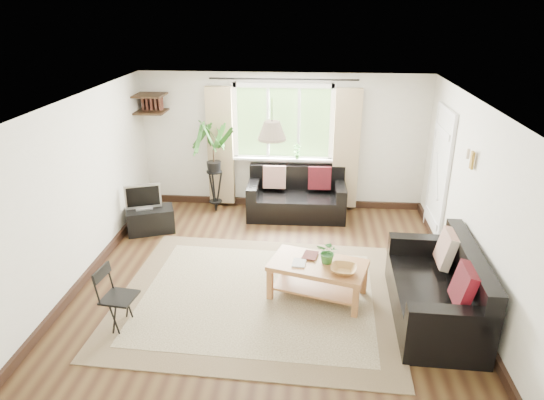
# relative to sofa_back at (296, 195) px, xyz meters

# --- Properties ---
(floor) EXTENTS (5.50, 5.50, 0.00)m
(floor) POSITION_rel_sofa_back_xyz_m (-0.27, -2.27, -0.39)
(floor) COLOR #321C10
(floor) RESTS_ON ground
(ceiling) EXTENTS (5.50, 5.50, 0.00)m
(ceiling) POSITION_rel_sofa_back_xyz_m (-0.27, -2.27, 2.01)
(ceiling) COLOR white
(ceiling) RESTS_ON floor
(wall_back) EXTENTS (5.00, 0.02, 2.40)m
(wall_back) POSITION_rel_sofa_back_xyz_m (-0.27, 0.48, 0.81)
(wall_back) COLOR silver
(wall_back) RESTS_ON floor
(wall_front) EXTENTS (5.00, 0.02, 2.40)m
(wall_front) POSITION_rel_sofa_back_xyz_m (-0.27, -5.02, 0.81)
(wall_front) COLOR silver
(wall_front) RESTS_ON floor
(wall_left) EXTENTS (0.02, 5.50, 2.40)m
(wall_left) POSITION_rel_sofa_back_xyz_m (-2.77, -2.27, 0.81)
(wall_left) COLOR silver
(wall_left) RESTS_ON floor
(wall_right) EXTENTS (0.02, 5.50, 2.40)m
(wall_right) POSITION_rel_sofa_back_xyz_m (2.23, -2.27, 0.81)
(wall_right) COLOR silver
(wall_right) RESTS_ON floor
(rug) EXTENTS (3.61, 3.13, 0.02)m
(rug) POSITION_rel_sofa_back_xyz_m (-0.39, -2.57, -0.38)
(rug) COLOR beige
(rug) RESTS_ON floor
(window) EXTENTS (2.50, 0.16, 2.16)m
(window) POSITION_rel_sofa_back_xyz_m (-0.27, 0.44, 1.16)
(window) COLOR white
(window) RESTS_ON wall_back
(door) EXTENTS (0.06, 0.96, 2.06)m
(door) POSITION_rel_sofa_back_xyz_m (2.20, -0.57, 0.61)
(door) COLOR silver
(door) RESTS_ON wall_right
(corner_shelf) EXTENTS (0.50, 0.50, 0.34)m
(corner_shelf) POSITION_rel_sofa_back_xyz_m (-2.52, 0.23, 1.50)
(corner_shelf) COLOR black
(corner_shelf) RESTS_ON wall_back
(pendant_lamp) EXTENTS (0.36, 0.36, 0.54)m
(pendant_lamp) POSITION_rel_sofa_back_xyz_m (-0.27, -1.87, 1.66)
(pendant_lamp) COLOR beige
(pendant_lamp) RESTS_ON ceiling
(wall_sconce) EXTENTS (0.12, 0.12, 0.28)m
(wall_sconce) POSITION_rel_sofa_back_xyz_m (2.16, -1.97, 1.35)
(wall_sconce) COLOR beige
(wall_sconce) RESTS_ON wall_right
(sofa_back) EXTENTS (1.69, 0.87, 0.79)m
(sofa_back) POSITION_rel_sofa_back_xyz_m (0.00, 0.00, 0.00)
(sofa_back) COLOR black
(sofa_back) RESTS_ON floor
(sofa_right) EXTENTS (1.83, 0.96, 0.85)m
(sofa_right) POSITION_rel_sofa_back_xyz_m (1.72, -2.82, 0.03)
(sofa_right) COLOR black
(sofa_right) RESTS_ON floor
(coffee_table) EXTENTS (1.31, 0.94, 0.48)m
(coffee_table) POSITION_rel_sofa_back_xyz_m (0.36, -2.51, -0.15)
(coffee_table) COLOR #8F5F2F
(coffee_table) RESTS_ON floor
(table_plant) EXTENTS (0.34, 0.32, 0.30)m
(table_plant) POSITION_rel_sofa_back_xyz_m (0.48, -2.48, 0.24)
(table_plant) COLOR #30702D
(table_plant) RESTS_ON coffee_table
(bowl) EXTENTS (0.36, 0.36, 0.08)m
(bowl) POSITION_rel_sofa_back_xyz_m (0.66, -2.70, 0.13)
(bowl) COLOR #A27238
(bowl) RESTS_ON coffee_table
(book_a) EXTENTS (0.18, 0.23, 0.02)m
(book_a) POSITION_rel_sofa_back_xyz_m (0.04, -2.53, 0.10)
(book_a) COLOR silver
(book_a) RESTS_ON coffee_table
(book_b) EXTENTS (0.23, 0.28, 0.02)m
(book_b) POSITION_rel_sofa_back_xyz_m (0.17, -2.32, 0.10)
(book_b) COLOR #4E241F
(book_b) RESTS_ON coffee_table
(tv_stand) EXTENTS (0.84, 0.65, 0.40)m
(tv_stand) POSITION_rel_sofa_back_xyz_m (-2.34, -0.83, -0.20)
(tv_stand) COLOR black
(tv_stand) RESTS_ON floor
(tv) EXTENTS (0.60, 0.38, 0.43)m
(tv) POSITION_rel_sofa_back_xyz_m (-2.42, -0.83, 0.22)
(tv) COLOR #A5A5AA
(tv) RESTS_ON tv_stand
(palm_stand) EXTENTS (0.78, 0.78, 1.62)m
(palm_stand) POSITION_rel_sofa_back_xyz_m (-1.45, 0.10, 0.42)
(palm_stand) COLOR black
(palm_stand) RESTS_ON floor
(folding_chair) EXTENTS (0.43, 0.43, 0.75)m
(folding_chair) POSITION_rel_sofa_back_xyz_m (-1.88, -3.31, -0.02)
(folding_chair) COLOR black
(folding_chair) RESTS_ON floor
(sill_plant) EXTENTS (0.14, 0.10, 0.27)m
(sill_plant) POSITION_rel_sofa_back_xyz_m (-0.02, 0.36, 0.67)
(sill_plant) COLOR #2D6023
(sill_plant) RESTS_ON window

